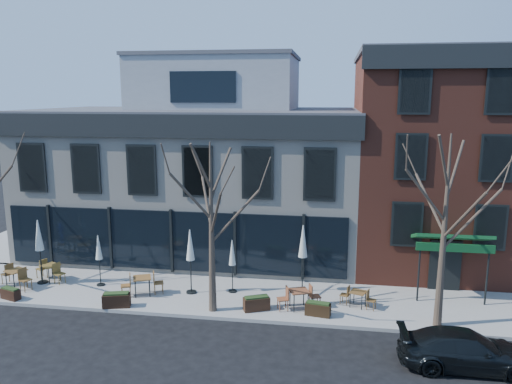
# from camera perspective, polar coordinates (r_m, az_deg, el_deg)

# --- Properties ---
(ground) EXTENTS (120.00, 120.00, 0.00)m
(ground) POSITION_cam_1_polar(r_m,az_deg,el_deg) (25.82, -9.42, -9.51)
(ground) COLOR black
(ground) RESTS_ON ground
(sidewalk_front) EXTENTS (33.50, 4.70, 0.15)m
(sidewalk_front) POSITION_cam_1_polar(r_m,az_deg,el_deg) (23.05, -3.27, -11.76)
(sidewalk_front) COLOR gray
(sidewalk_front) RESTS_ON ground
(sidewalk_side) EXTENTS (4.50, 12.00, 0.15)m
(sidewalk_side) POSITION_cam_1_polar(r_m,az_deg,el_deg) (35.75, -23.75, -4.36)
(sidewalk_side) COLOR gray
(sidewalk_side) RESTS_ON ground
(corner_building) EXTENTS (18.39, 10.39, 11.10)m
(corner_building) POSITION_cam_1_polar(r_m,az_deg,el_deg) (29.33, -6.49, 2.60)
(corner_building) COLOR beige
(corner_building) RESTS_ON ground
(red_brick_building) EXTENTS (8.20, 11.78, 11.18)m
(red_brick_building) POSITION_cam_1_polar(r_m,az_deg,el_deg) (28.56, 19.36, 3.66)
(red_brick_building) COLOR brown
(red_brick_building) RESTS_ON ground
(tree_mid) EXTENTS (3.50, 3.55, 7.04)m
(tree_mid) POSITION_cam_1_polar(r_m,az_deg,el_deg) (20.27, -5.09, -3.89)
(tree_mid) COLOR #382B21
(tree_mid) RESTS_ON sidewalk_front
(tree_right) EXTENTS (3.72, 3.77, 7.48)m
(tree_right) POSITION_cam_1_polar(r_m,az_deg,el_deg) (20.09, 20.75, -4.05)
(tree_right) COLOR #382B21
(tree_right) RESTS_ON sidewalk_front
(parked_sedan) EXTENTS (4.46, 1.92, 1.28)m
(parked_sedan) POSITION_cam_1_polar(r_m,az_deg,el_deg) (18.80, 22.86, -16.30)
(parked_sedan) COLOR black
(parked_sedan) RESTS_ON ground
(cafe_set_0) EXTENTS (1.97, 1.24, 1.03)m
(cafe_set_0) POSITION_cam_1_polar(r_m,az_deg,el_deg) (26.12, -25.72, -8.68)
(cafe_set_0) COLOR brown
(cafe_set_0) RESTS_ON sidewalk_front
(cafe_set_1) EXTENTS (1.87, 1.16, 0.97)m
(cafe_set_1) POSITION_cam_1_polar(r_m,az_deg,el_deg) (26.33, -22.45, -8.32)
(cafe_set_1) COLOR brown
(cafe_set_1) RESTS_ON sidewalk_front
(cafe_set_2) EXTENTS (1.95, 1.19, 1.01)m
(cafe_set_2) POSITION_cam_1_polar(r_m,az_deg,el_deg) (23.31, -12.87, -10.18)
(cafe_set_2) COLOR brown
(cafe_set_2) RESTS_ON sidewalk_front
(cafe_set_4) EXTENTS (1.93, 1.12, 1.00)m
(cafe_set_4) POSITION_cam_1_polar(r_m,az_deg,el_deg) (21.45, 4.93, -11.88)
(cafe_set_4) COLOR brown
(cafe_set_4) RESTS_ON sidewalk_front
(cafe_set_5) EXTENTS (1.60, 0.92, 0.83)m
(cafe_set_5) POSITION_cam_1_polar(r_m,az_deg,el_deg) (22.03, 11.57, -11.69)
(cafe_set_5) COLOR brown
(cafe_set_5) RESTS_ON sidewalk_front
(umbrella_0) EXTENTS (0.50, 0.50, 3.11)m
(umbrella_0) POSITION_cam_1_polar(r_m,az_deg,el_deg) (25.69, -23.57, -4.92)
(umbrella_0) COLOR black
(umbrella_0) RESTS_ON sidewalk_front
(umbrella_1) EXTENTS (0.39, 0.39, 2.45)m
(umbrella_1) POSITION_cam_1_polar(r_m,az_deg,el_deg) (24.54, -17.54, -6.36)
(umbrella_1) COLOR black
(umbrella_1) RESTS_ON sidewalk_front
(umbrella_2) EXTENTS (0.47, 0.47, 2.97)m
(umbrella_2) POSITION_cam_1_polar(r_m,az_deg,el_deg) (22.63, -7.53, -6.42)
(umbrella_2) COLOR black
(umbrella_2) RESTS_ON sidewalk_front
(umbrella_3) EXTENTS (0.39, 0.39, 2.45)m
(umbrella_3) POSITION_cam_1_polar(r_m,az_deg,el_deg) (22.68, -2.73, -7.26)
(umbrella_3) COLOR black
(umbrella_3) RESTS_ON sidewalk_front
(umbrella_4) EXTENTS (0.50, 0.50, 3.13)m
(umbrella_4) POSITION_cam_1_polar(r_m,az_deg,el_deg) (22.66, 5.39, -6.04)
(umbrella_4) COLOR black
(umbrella_4) RESTS_ON sidewalk_front
(planter_0) EXTENTS (0.98, 0.62, 0.51)m
(planter_0) POSITION_cam_1_polar(r_m,az_deg,el_deg) (24.89, -26.26, -10.36)
(planter_0) COLOR black
(planter_0) RESTS_ON sidewalk_front
(planter_1) EXTENTS (1.22, 0.73, 0.64)m
(planter_1) POSITION_cam_1_polar(r_m,az_deg,el_deg) (22.41, -15.66, -11.77)
(planter_1) COLOR black
(planter_1) RESTS_ON sidewalk_front
(planter_2) EXTENTS (1.17, 0.84, 0.61)m
(planter_2) POSITION_cam_1_polar(r_m,az_deg,el_deg) (21.33, 0.06, -12.59)
(planter_2) COLOR black
(planter_2) RESTS_ON sidewalk_front
(planter_3) EXTENTS (1.08, 0.57, 0.57)m
(planter_3) POSITION_cam_1_polar(r_m,az_deg,el_deg) (21.01, 7.09, -13.11)
(planter_3) COLOR black
(planter_3) RESTS_ON sidewalk_front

